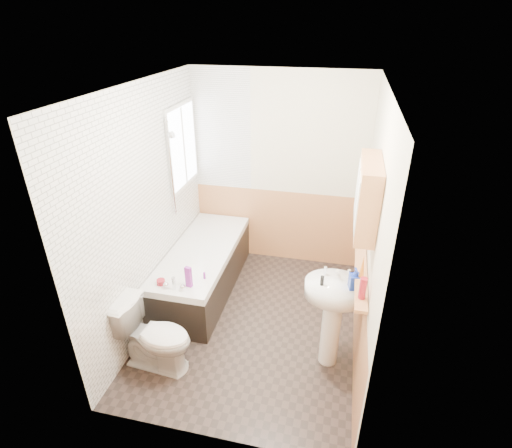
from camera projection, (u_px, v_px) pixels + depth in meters
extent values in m
plane|color=#2B221E|center=(253.00, 322.00, 4.42)|extent=(2.80, 2.80, 0.00)
plane|color=white|center=(252.00, 86.00, 3.26)|extent=(2.80, 2.80, 0.00)
cube|color=beige|center=(278.00, 172.00, 5.06)|extent=(2.20, 0.02, 2.50)
cube|color=beige|center=(203.00, 318.00, 2.63)|extent=(2.20, 0.02, 2.50)
cube|color=beige|center=(147.00, 211.00, 4.06)|extent=(0.02, 2.80, 2.50)
cube|color=beige|center=(371.00, 234.00, 3.62)|extent=(0.02, 2.80, 2.50)
cube|color=tan|center=(359.00, 300.00, 3.98)|extent=(0.01, 2.80, 1.00)
cube|color=tan|center=(211.00, 393.00, 2.99)|extent=(2.20, 0.01, 1.00)
cube|color=tan|center=(276.00, 225.00, 5.39)|extent=(2.20, 0.01, 1.00)
cube|color=white|center=(149.00, 211.00, 4.06)|extent=(0.01, 2.80, 2.50)
cube|color=white|center=(221.00, 130.00, 4.95)|extent=(0.75, 0.01, 1.50)
cube|color=white|center=(183.00, 146.00, 4.69)|extent=(0.03, 0.79, 0.99)
cube|color=white|center=(184.00, 146.00, 4.68)|extent=(0.01, 0.70, 0.90)
cube|color=white|center=(184.00, 146.00, 4.68)|extent=(0.01, 0.04, 0.90)
cube|color=black|center=(203.00, 272.00, 4.85)|extent=(0.70, 1.80, 0.49)
cube|color=white|center=(202.00, 252.00, 4.72)|extent=(0.70, 1.80, 0.08)
cube|color=white|center=(202.00, 252.00, 4.72)|extent=(0.56, 1.66, 0.04)
cylinder|color=silver|center=(174.00, 283.00, 3.98)|extent=(0.04, 0.04, 0.14)
sphere|color=silver|center=(166.00, 285.00, 4.01)|extent=(0.06, 0.06, 0.06)
sphere|color=silver|center=(183.00, 287.00, 3.97)|extent=(0.06, 0.06, 0.06)
cylinder|color=silver|center=(171.00, 168.00, 4.39)|extent=(0.02, 0.02, 1.13)
cylinder|color=silver|center=(175.00, 211.00, 4.63)|extent=(0.04, 0.04, 0.02)
cylinder|color=silver|center=(166.00, 121.00, 4.15)|extent=(0.04, 0.04, 0.02)
cylinder|color=silver|center=(172.00, 135.00, 4.20)|extent=(0.06, 0.08, 0.08)
imported|color=white|center=(155.00, 336.00, 3.73)|extent=(0.75, 0.46, 0.71)
cylinder|color=white|center=(330.00, 331.00, 3.76)|extent=(0.18, 0.18, 0.75)
ellipsoid|color=white|center=(335.00, 290.00, 3.54)|extent=(0.54, 0.44, 0.15)
cylinder|color=silver|center=(325.00, 271.00, 3.60)|extent=(0.03, 0.03, 0.08)
cylinder|color=silver|center=(349.00, 274.00, 3.55)|extent=(0.03, 0.03, 0.08)
cylinder|color=silver|center=(337.00, 271.00, 3.54)|extent=(0.02, 0.11, 0.09)
cube|color=tan|center=(361.00, 267.00, 3.52)|extent=(0.10, 1.25, 0.03)
cube|color=tan|center=(368.00, 197.00, 3.21)|extent=(0.16, 0.66, 0.60)
cube|color=silver|center=(357.00, 204.00, 3.09)|extent=(0.01, 0.26, 0.45)
cube|color=silver|center=(357.00, 188.00, 3.37)|extent=(0.01, 0.26, 0.45)
cylinder|color=maroon|center=(363.00, 288.00, 3.07)|extent=(0.06, 0.06, 0.19)
cone|color=orange|center=(363.00, 266.00, 3.31)|extent=(0.05, 0.05, 0.21)
cylinder|color=silver|center=(361.00, 241.00, 3.85)|extent=(0.09, 0.09, 0.04)
imported|color=#19339E|center=(354.00, 284.00, 3.42)|extent=(0.14, 0.22, 0.09)
cylinder|color=black|center=(322.00, 281.00, 3.46)|extent=(0.04, 0.04, 0.09)
cube|color=purple|center=(189.00, 277.00, 4.00)|extent=(0.07, 0.05, 0.23)
cylinder|color=maroon|center=(161.00, 282.00, 4.07)|extent=(0.09, 0.09, 0.05)
cylinder|color=purple|center=(204.00, 276.00, 4.15)|extent=(0.03, 0.03, 0.08)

